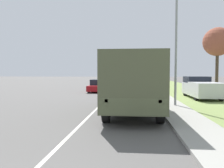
{
  "coord_description": "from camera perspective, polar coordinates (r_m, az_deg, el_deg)",
  "views": [
    {
      "loc": [
        2.1,
        -1.81,
        2.1
      ],
      "look_at": [
        0.85,
        11.49,
        1.44
      ],
      "focal_mm": 35.0,
      "sensor_mm": 36.0,
      "label": 1
    }
  ],
  "objects": [
    {
      "name": "car_second_ahead",
      "position": [
        37.43,
        4.45,
        0.74
      ],
      "size": [
        1.85,
        3.97,
        1.63
      ],
      "color": "black",
      "rests_on": "ground"
    },
    {
      "name": "lamp_post",
      "position": [
        14.24,
        15.65,
        13.26
      ],
      "size": [
        1.69,
        0.24,
        7.78
      ],
      "color": "gray",
      "rests_on": "sidewalk_right"
    },
    {
      "name": "grass_strip_right",
      "position": [
        42.41,
        14.61,
        -0.07
      ],
      "size": [
        7.0,
        120.0,
        0.02
      ],
      "color": "olive",
      "rests_on": "ground"
    },
    {
      "name": "military_truck",
      "position": [
        11.56,
        5.47,
        0.62
      ],
      "size": [
        2.57,
        7.86,
        2.97
      ],
      "color": "#545B3D",
      "rests_on": "ground"
    },
    {
      "name": "pickup_truck",
      "position": [
        19.86,
        22.19,
        -0.86
      ],
      "size": [
        2.04,
        5.32,
        1.78
      ],
      "color": "silver",
      "rests_on": "grass_strip_right"
    },
    {
      "name": "lane_centre_stripe",
      "position": [
        41.92,
        2.51,
        -0.02
      ],
      "size": [
        0.12,
        120.0,
        0.0
      ],
      "color": "silver",
      "rests_on": "ground"
    },
    {
      "name": "sidewalk_right",
      "position": [
        41.93,
        8.67,
        0.03
      ],
      "size": [
        1.8,
        120.0,
        0.12
      ],
      "color": "#9E9B93",
      "rests_on": "ground"
    },
    {
      "name": "car_nearest_ahead",
      "position": [
        24.84,
        -3.58,
        -0.55
      ],
      "size": [
        1.83,
        4.65,
        1.38
      ],
      "color": "maroon",
      "rests_on": "ground"
    },
    {
      "name": "car_third_ahead",
      "position": [
        48.5,
        5.4,
        1.22
      ],
      "size": [
        1.72,
        4.45,
        1.63
      ],
      "color": "silver",
      "rests_on": "ground"
    },
    {
      "name": "ground_plane",
      "position": [
        41.92,
        2.51,
        -0.03
      ],
      "size": [
        180.0,
        180.0,
        0.0
      ],
      "primitive_type": "plane",
      "color": "#565451"
    },
    {
      "name": "tree_mid_right",
      "position": [
        23.39,
        25.86,
        9.79
      ],
      "size": [
        2.71,
        2.71,
        6.43
      ],
      "color": "#4C3D2D",
      "rests_on": "grass_strip_right"
    }
  ]
}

